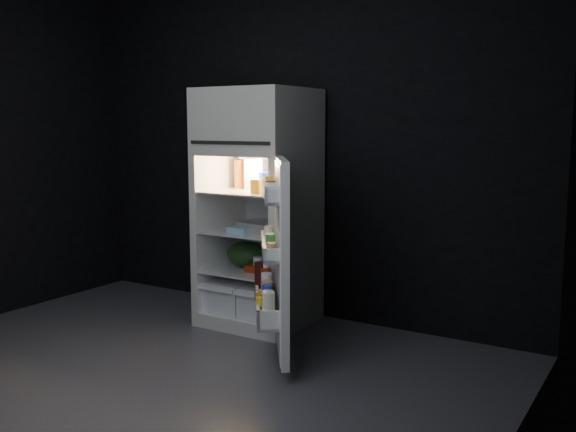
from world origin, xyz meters
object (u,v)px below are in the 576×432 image
Objects in this scene: refrigerator at (260,199)px; milk_jug at (257,173)px; yogurt_tray at (265,269)px; egg_carton at (257,228)px.

refrigerator reaches higher than milk_jug.
milk_jug is 0.73m from yogurt_tray.
refrigerator is 6.84× the size of yogurt_tray.
refrigerator is 6.03× the size of egg_carton.
refrigerator is at bearing 129.09° from egg_carton.
egg_carton is (0.07, -0.15, -0.19)m from refrigerator.
milk_jug reaches higher than yogurt_tray.
yogurt_tray is at bearing -44.02° from refrigerator.
milk_jug is at bearing 131.09° from yogurt_tray.
refrigerator reaches higher than egg_carton.
yogurt_tray is (0.12, -0.11, -0.50)m from refrigerator.
yogurt_tray is at bearing -54.92° from milk_jug.
egg_carton is at bearing -149.92° from yogurt_tray.
refrigerator reaches higher than yogurt_tray.
milk_jug is 0.81× the size of egg_carton.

